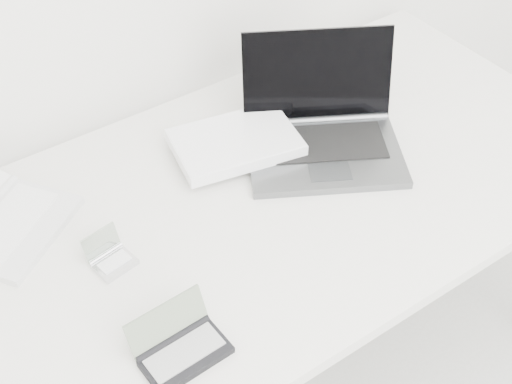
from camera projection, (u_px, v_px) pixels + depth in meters
desk at (257, 212)px, 1.54m from camera, size 1.60×0.80×0.73m
laptop_large at (289, 136)px, 1.60m from camera, size 0.54×0.43×0.23m
pda_silver at (110, 258)px, 1.37m from camera, size 0.09×0.09×0.06m
palmtop_charcoal at (181, 347)px, 1.22m from camera, size 0.15×0.12×0.08m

